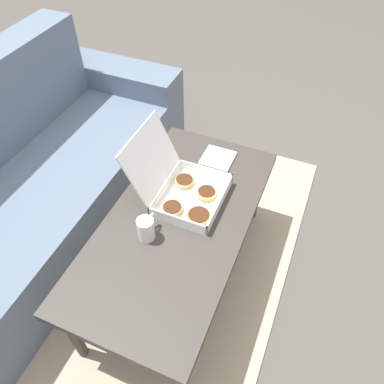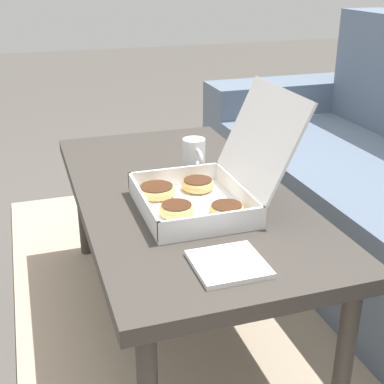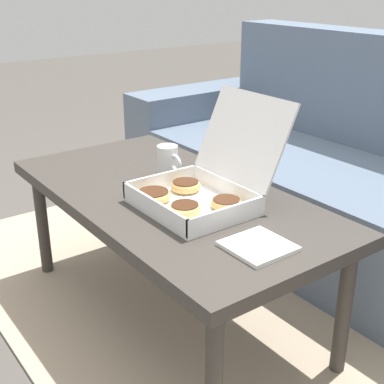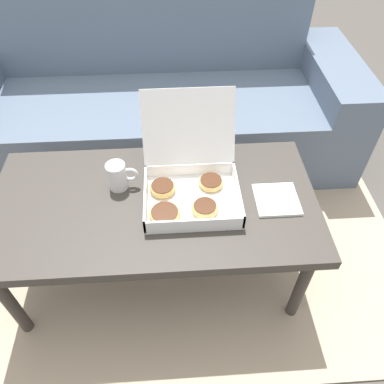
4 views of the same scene
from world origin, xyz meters
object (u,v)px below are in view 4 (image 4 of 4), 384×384
at_px(pastry_box, 188,183).
at_px(coffee_mug, 118,175).
at_px(coffee_table, 154,209).
at_px(couch, 157,103).

height_order(pastry_box, coffee_mug, pastry_box).
bearing_deg(coffee_table, coffee_mug, 146.38).
xyz_separation_m(coffee_table, coffee_mug, (-0.12, 0.08, 0.10)).
relative_size(coffee_table, coffee_mug, 10.45).
height_order(coffee_table, pastry_box, pastry_box).
xyz_separation_m(coffee_table, pastry_box, (0.12, 0.02, 0.10)).
relative_size(couch, pastry_box, 5.39).
bearing_deg(coffee_mug, pastry_box, -13.02).
bearing_deg(coffee_table, couch, 90.00).
bearing_deg(coffee_mug, couch, 80.98).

